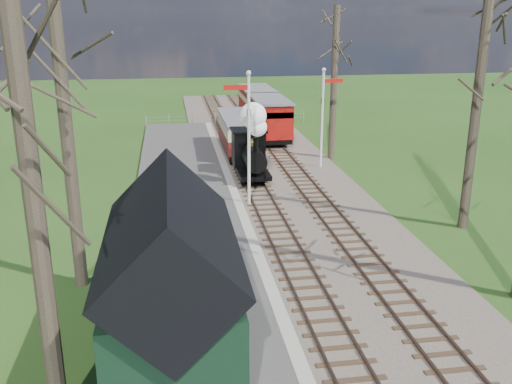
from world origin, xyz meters
TOP-DOWN VIEW (x-y plane):
  - distant_hills at (1.40, 64.38)m, footprint 114.40×48.00m
  - ballast_bed at (1.30, 22.00)m, footprint 8.00×60.00m
  - track_near at (0.00, 22.00)m, footprint 1.60×60.00m
  - track_far at (2.60, 22.00)m, footprint 1.60×60.00m
  - platform at (-3.50, 14.00)m, footprint 5.00×44.00m
  - coping_strip at (-1.20, 14.00)m, footprint 0.40×44.00m
  - station_shed at (-4.30, 4.00)m, footprint 3.25×6.30m
  - semaphore_near at (-0.77, 16.00)m, footprint 1.22×0.24m
  - semaphore_far at (4.37, 22.00)m, footprint 1.22×0.24m
  - bare_trees at (1.33, 10.10)m, footprint 15.51×22.39m
  - fence_line at (0.30, 36.00)m, footprint 12.60×0.08m
  - locomotive at (-0.01, 20.02)m, footprint 1.69×3.94m
  - coach at (0.00, 26.08)m, footprint 1.97×6.76m
  - red_carriage_a at (2.60, 29.36)m, footprint 2.33×5.76m
  - red_carriage_b at (2.60, 34.86)m, footprint 2.33×5.76m
  - sign_board at (-2.19, 7.29)m, footprint 0.10×0.69m
  - bench at (-2.46, 7.41)m, footprint 0.98×1.59m
  - person at (-2.70, 5.64)m, footprint 0.54×0.63m

SIDE VIEW (x-z plane):
  - distant_hills at x=1.40m, z-range -27.22..-5.20m
  - ballast_bed at x=1.30m, z-range 0.00..0.10m
  - track_near at x=0.00m, z-range 0.02..0.17m
  - track_far at x=2.60m, z-range 0.02..0.17m
  - platform at x=-3.50m, z-range 0.00..0.20m
  - coping_strip at x=-1.20m, z-range 0.00..0.21m
  - fence_line at x=0.30m, z-range 0.05..1.05m
  - bench at x=-2.46m, z-range 0.17..1.05m
  - sign_board at x=-2.19m, z-range 0.20..1.20m
  - person at x=-2.70m, z-range 0.20..1.66m
  - coach at x=0.00m, z-range 0.40..2.48m
  - red_carriage_a at x=2.60m, z-range 0.44..2.89m
  - red_carriage_b at x=2.60m, z-range 0.44..2.89m
  - locomotive at x=-0.01m, z-range -0.15..4.07m
  - station_shed at x=-4.30m, z-range -0.12..4.66m
  - semaphore_far at x=4.37m, z-range 0.49..6.21m
  - semaphore_near at x=-0.77m, z-range 0.51..6.73m
  - bare_trees at x=1.33m, z-range -0.79..11.21m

